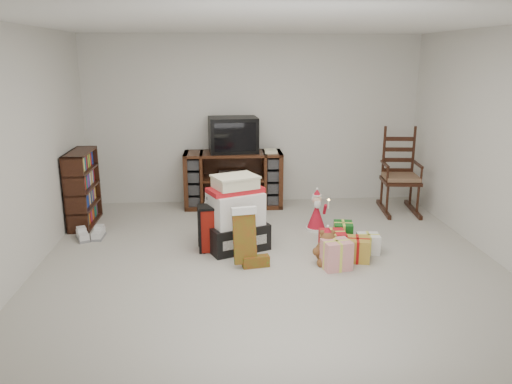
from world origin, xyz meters
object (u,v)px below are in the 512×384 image
tv_stand (233,179)px  teddy_bear (327,248)px  gift_pile (236,218)px  crt_television (233,135)px  mrs_claus_figurine (211,221)px  sneaker_pair (91,235)px  bookshelf (83,190)px  red_suitcase (217,228)px  rocking_chair (399,182)px  santa_figurine (316,214)px  gift_cluster (347,246)px

tv_stand → teddy_bear: (0.94, -2.21, -0.25)m
gift_pile → crt_television: crt_television is taller
teddy_bear → mrs_claus_figurine: mrs_claus_figurine is taller
sneaker_pair → teddy_bear: bearing=-33.2°
bookshelf → red_suitcase: size_ratio=1.58×
red_suitcase → bookshelf: bearing=143.9°
rocking_chair → sneaker_pair: 4.30m
bookshelf → sneaker_pair: bookshelf is taller
red_suitcase → mrs_claus_figurine: bearing=96.7°
bookshelf → gift_pile: size_ratio=1.16×
santa_figurine → gift_cluster: size_ratio=0.66×
red_suitcase → sneaker_pair: 1.65m
sneaker_pair → gift_cluster: gift_cluster is taller
gift_cluster → rocking_chair: bearing=54.8°
bookshelf → rocking_chair: rocking_chair is taller
bookshelf → teddy_bear: size_ratio=2.65×
tv_stand → crt_television: bearing=79.7°
santa_figurine → mrs_claus_figurine: mrs_claus_figurine is taller
gift_pile → red_suitcase: 0.24m
mrs_claus_figurine → tv_stand: bearing=76.4°
sneaker_pair → crt_television: size_ratio=0.50×
santa_figurine → mrs_claus_figurine: size_ratio=0.95×
tv_stand → mrs_claus_figurine: 1.40m
tv_stand → santa_figurine: size_ratio=2.63×
tv_stand → gift_cluster: 2.40m
gift_pile → sneaker_pair: size_ratio=2.36×
gift_pile → santa_figurine: bearing=4.6°
crt_television → sneaker_pair: bearing=-149.4°
gift_pile → mrs_claus_figurine: (-0.30, 0.35, -0.15)m
rocking_chair → gift_pile: (-2.41, -1.31, -0.05)m
mrs_claus_figurine → crt_television: size_ratio=0.79×
teddy_bear → mrs_claus_figurine: 1.53m
crt_television → gift_cluster: bearing=-65.0°
bookshelf → crt_television: crt_television is taller
teddy_bear → sneaker_pair: size_ratio=1.03×
tv_stand → bookshelf: (-2.02, -0.67, 0.07)m
tv_stand → teddy_bear: 2.42m
mrs_claus_figurine → gift_cluster: size_ratio=0.70×
gift_pile → gift_cluster: gift_pile is taller
bookshelf → red_suitcase: bearing=-31.1°
rocking_chair → teddy_bear: rocking_chair is taller
bookshelf → teddy_bear: bearing=-27.5°
red_suitcase → teddy_bear: (1.19, -0.47, -0.11)m
red_suitcase → crt_television: bearing=77.0°
red_suitcase → sneaker_pair: red_suitcase is taller
santa_figurine → sneaker_pair: santa_figurine is taller
mrs_claus_figurine → teddy_bear: bearing=-34.2°
red_suitcase → santa_figurine: (1.28, 0.60, -0.06)m
bookshelf → mrs_claus_figurine: bearing=-21.8°
bookshelf → mrs_claus_figurine: (1.69, -0.68, -0.26)m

